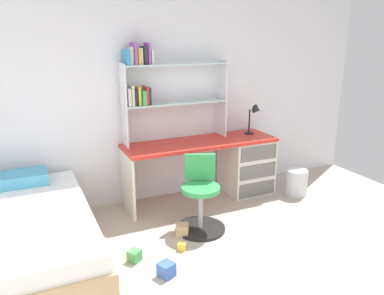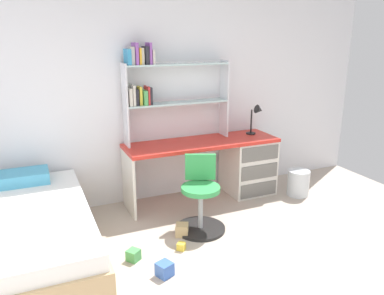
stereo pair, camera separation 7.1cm
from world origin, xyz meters
name	(u,v)px [view 1 (the left image)]	position (x,y,z in m)	size (l,w,h in m)	color
room_shell	(82,123)	(-1.23, 1.26, 1.34)	(5.55, 6.36, 2.68)	silver
desk	(235,162)	(0.78, 2.38, 0.41)	(1.87, 0.57, 0.74)	red
bookshelf_hutch	(159,84)	(-0.16, 2.54, 1.43)	(1.26, 0.22, 1.15)	silver
desk_lamp	(255,114)	(1.08, 2.41, 1.00)	(0.20, 0.17, 0.38)	black
swivel_chair	(200,202)	(-0.04, 1.69, 0.31)	(0.52, 0.52, 0.78)	black
bed_platform	(29,239)	(-1.70, 1.69, 0.26)	(1.10, 1.96, 0.64)	tan
waste_bin	(296,182)	(1.47, 2.00, 0.16)	(0.27, 0.27, 0.33)	silver
toy_block_yellow_0	(182,246)	(-0.39, 1.38, 0.04)	(0.07, 0.07, 0.07)	gold
toy_block_green_1	(134,256)	(-0.85, 1.38, 0.05)	(0.10, 0.10, 0.10)	#479E51
toy_block_blue_2	(166,270)	(-0.67, 1.05, 0.06)	(0.12, 0.12, 0.12)	#3860B7
toy_block_natural_4	(182,230)	(-0.28, 1.63, 0.06)	(0.12, 0.12, 0.12)	tan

